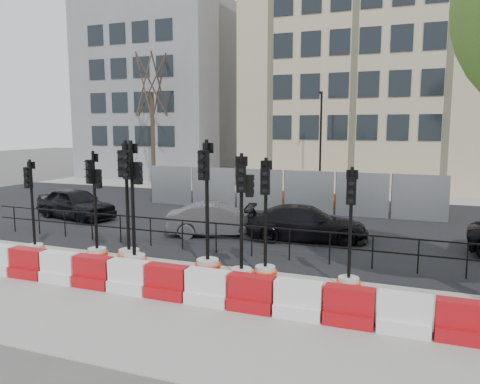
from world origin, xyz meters
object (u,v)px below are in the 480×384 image
at_px(traffic_signal_a, 34,236).
at_px(car_c, 306,223).
at_px(traffic_signal_h, 349,267).
at_px(car_a, 76,203).
at_px(traffic_signal_d, 134,240).

height_order(traffic_signal_a, car_c, traffic_signal_a).
bearing_deg(car_c, traffic_signal_a, 111.90).
height_order(traffic_signal_a, traffic_signal_h, traffic_signal_h).
relative_size(traffic_signal_a, traffic_signal_h, 0.98).
height_order(car_a, car_c, car_a).
height_order(traffic_signal_d, car_a, traffic_signal_d).
relative_size(traffic_signal_d, car_a, 0.86).
bearing_deg(traffic_signal_a, traffic_signal_d, -8.63).
distance_m(traffic_signal_h, car_a, 13.45).
bearing_deg(car_c, traffic_signal_d, 132.36).
height_order(traffic_signal_d, car_c, traffic_signal_d).
bearing_deg(traffic_signal_h, car_a, 153.10).
distance_m(traffic_signal_a, car_a, 6.00).
bearing_deg(car_c, traffic_signal_h, -167.72).
xyz_separation_m(traffic_signal_d, traffic_signal_h, (5.85, 0.38, -0.23)).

